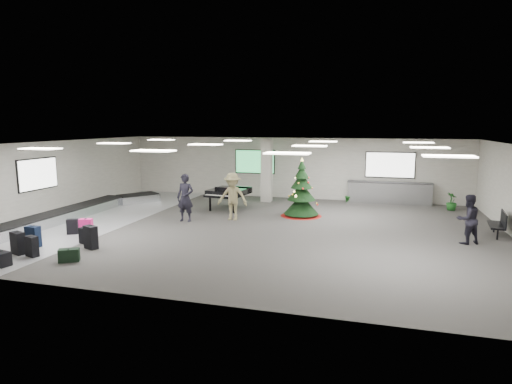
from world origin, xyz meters
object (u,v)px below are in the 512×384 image
(service_counter, at_px, (389,193))
(pink_suitcase, at_px, (86,228))
(traveler_a, at_px, (185,198))
(baggage_carousel, at_px, (79,212))
(traveler_b, at_px, (232,197))
(grand_piano, at_px, (228,192))
(potted_plant_right, at_px, (452,201))
(potted_plant_left, at_px, (349,195))
(traveler_bench, at_px, (468,219))
(bench, at_px, (499,222))
(christmas_tree, at_px, (301,196))

(service_counter, height_order, pink_suitcase, service_counter)
(traveler_a, bearing_deg, pink_suitcase, -123.96)
(baggage_carousel, height_order, service_counter, service_counter)
(traveler_b, bearing_deg, traveler_a, -157.31)
(grand_piano, distance_m, potted_plant_right, 10.27)
(service_counter, relative_size, potted_plant_left, 5.58)
(baggage_carousel, distance_m, service_counter, 14.50)
(traveler_bench, bearing_deg, baggage_carousel, -28.29)
(bench, bearing_deg, baggage_carousel, -167.89)
(christmas_tree, height_order, potted_plant_right, christmas_tree)
(baggage_carousel, height_order, grand_piano, grand_piano)
(baggage_carousel, height_order, potted_plant_right, potted_plant_right)
(service_counter, distance_m, potted_plant_left, 1.95)
(service_counter, relative_size, bench, 2.83)
(potted_plant_left, bearing_deg, traveler_b, -128.85)
(potted_plant_left, distance_m, potted_plant_right, 4.74)
(christmas_tree, height_order, traveler_a, christmas_tree)
(potted_plant_right, bearing_deg, traveler_b, -153.11)
(baggage_carousel, height_order, pink_suitcase, pink_suitcase)
(traveler_b, bearing_deg, baggage_carousel, -170.68)
(service_counter, bearing_deg, traveler_a, -141.84)
(baggage_carousel, xyz_separation_m, pink_suitcase, (2.54, -2.86, 0.12))
(pink_suitcase, xyz_separation_m, christmas_tree, (6.60, 5.56, 0.53))
(christmas_tree, distance_m, traveler_b, 3.01)
(traveler_a, xyz_separation_m, potted_plant_left, (6.11, 6.17, -0.61))
(baggage_carousel, height_order, traveler_bench, traveler_bench)
(baggage_carousel, bearing_deg, grand_piano, 29.35)
(grand_piano, bearing_deg, potted_plant_left, 39.82)
(pink_suitcase, distance_m, traveler_bench, 12.90)
(bench, distance_m, traveler_bench, 1.91)
(bench, distance_m, traveler_b, 9.90)
(potted_plant_right, bearing_deg, bench, -79.29)
(baggage_carousel, xyz_separation_m, potted_plant_right, (15.57, 5.75, 0.20))
(traveler_b, bearing_deg, bench, -0.38)
(christmas_tree, height_order, bench, christmas_tree)
(christmas_tree, distance_m, grand_piano, 3.53)
(service_counter, height_order, traveler_b, traveler_b)
(traveler_b, bearing_deg, grand_piano, 113.35)
(grand_piano, relative_size, traveler_a, 1.10)
(grand_piano, distance_m, potted_plant_left, 6.28)
(traveler_b, height_order, potted_plant_right, traveler_b)
(baggage_carousel, relative_size, bench, 6.77)
(grand_piano, height_order, potted_plant_right, grand_piano)
(pink_suitcase, distance_m, potted_plant_left, 12.61)
(christmas_tree, distance_m, potted_plant_left, 4.30)
(pink_suitcase, bearing_deg, traveler_b, 28.73)
(baggage_carousel, distance_m, christmas_tree, 9.55)
(christmas_tree, bearing_deg, potted_plant_right, 25.37)
(pink_suitcase, relative_size, potted_plant_right, 0.83)
(bench, bearing_deg, potted_plant_left, 143.75)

